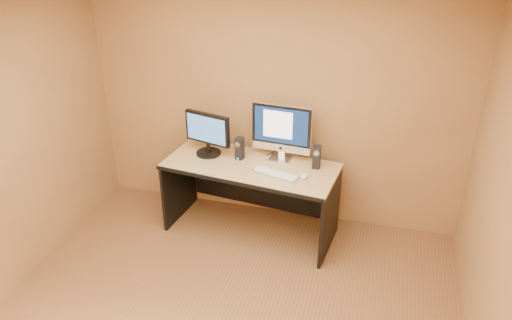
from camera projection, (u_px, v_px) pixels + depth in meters
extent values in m
plane|color=white|center=(200.00, 14.00, 2.91)|extent=(4.00, 4.00, 0.00)
cube|color=#B1B2B6|center=(276.00, 174.00, 4.88)|extent=(0.49, 0.25, 0.02)
ellipsoid|color=silver|center=(304.00, 176.00, 4.82)|extent=(0.07, 0.12, 0.04)
cylinder|color=black|center=(285.00, 156.00, 5.23)|extent=(0.07, 0.24, 0.01)
cylinder|color=black|center=(273.00, 153.00, 5.31)|extent=(0.10, 0.18, 0.01)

